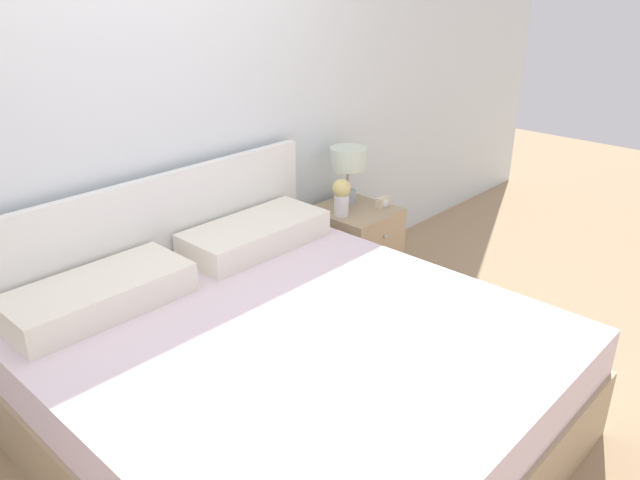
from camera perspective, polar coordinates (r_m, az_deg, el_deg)
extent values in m
plane|color=tan|center=(3.58, -13.74, -9.62)|extent=(12.00, 12.00, 0.00)
cube|color=white|center=(3.14, -16.80, 11.21)|extent=(8.00, 0.06, 2.60)
cube|color=tan|center=(2.83, -2.16, -14.81)|extent=(1.89, 2.01, 0.33)
cube|color=white|center=(2.67, -2.25, -10.22)|extent=(1.85, 1.97, 0.21)
cube|color=white|center=(3.32, -14.32, -2.62)|extent=(1.93, 0.05, 0.99)
cube|color=white|center=(2.90, -19.53, -4.71)|extent=(0.79, 0.36, 0.14)
cube|color=white|center=(3.34, -5.94, 0.52)|extent=(0.79, 0.36, 0.14)
cube|color=tan|center=(4.02, 3.11, -0.70)|extent=(0.45, 0.48, 0.53)
sphere|color=#B2AD93|center=(3.82, 6.00, 0.30)|extent=(0.02, 0.02, 0.02)
cylinder|color=#A8B2BC|center=(4.00, 2.53, 3.99)|extent=(0.11, 0.11, 0.08)
cylinder|color=#B7B29E|center=(3.96, 2.56, 5.55)|extent=(0.02, 0.02, 0.15)
cylinder|color=silver|center=(3.92, 2.60, 7.48)|extent=(0.23, 0.23, 0.13)
cylinder|color=white|center=(3.79, 1.96, 3.22)|extent=(0.09, 0.09, 0.13)
sphere|color=#E5D17F|center=(3.75, 1.98, 4.76)|extent=(0.11, 0.11, 0.11)
sphere|color=#609356|center=(3.78, 2.26, 4.46)|extent=(0.05, 0.05, 0.05)
cube|color=beige|center=(3.95, 5.73, 3.46)|extent=(0.09, 0.05, 0.06)
cylinder|color=white|center=(3.93, 6.02, 3.38)|extent=(0.05, 0.00, 0.05)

